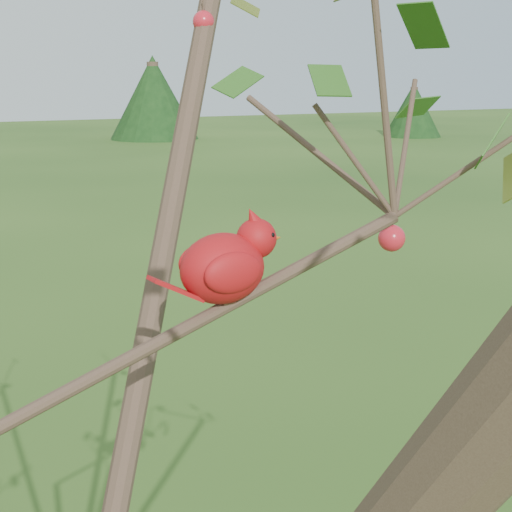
# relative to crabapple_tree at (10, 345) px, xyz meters

# --- Properties ---
(crabapple_tree) EXTENTS (2.35, 2.05, 2.95)m
(crabapple_tree) POSITION_rel_crabapple_tree_xyz_m (0.00, 0.00, 0.00)
(crabapple_tree) COLOR #412E23
(crabapple_tree) RESTS_ON ground
(cardinal) EXTENTS (0.19, 0.10, 0.13)m
(cardinal) POSITION_rel_crabapple_tree_xyz_m (0.28, 0.10, 0.03)
(cardinal) COLOR #AA0E19
(cardinal) RESTS_ON ground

